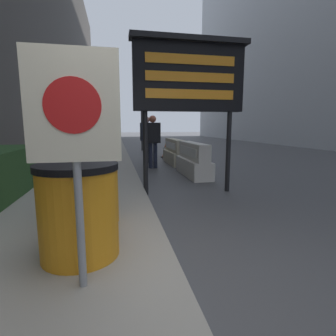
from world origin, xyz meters
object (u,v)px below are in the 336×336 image
object	(u,v)px
warning_sign	(74,125)
jersey_barrier_cream	(174,153)
traffic_light_near_curb	(142,101)
pedestrian_passerby	(147,136)
traffic_cone_near	(166,150)
jersey_barrier_white	(193,161)
barrel_drum_foreground	(79,210)
message_board	(189,78)
pedestrian_worker	(153,137)
barrel_drum_middle	(89,188)

from	to	relation	value
warning_sign	jersey_barrier_cream	world-z (taller)	warning_sign
traffic_light_near_curb	pedestrian_passerby	distance (m)	5.40
traffic_cone_near	jersey_barrier_white	bearing A→B (deg)	-90.47
barrel_drum_foreground	jersey_barrier_white	world-z (taller)	barrel_drum_foreground
message_board	jersey_barrier_white	bearing A→B (deg)	70.17
message_board	jersey_barrier_cream	bearing A→B (deg)	80.98
warning_sign	message_board	size ratio (longest dim) A/B	0.58
jersey_barrier_white	pedestrian_passerby	bearing A→B (deg)	109.44
warning_sign	jersey_barrier_white	distance (m)	5.83
traffic_light_near_curb	pedestrian_passerby	world-z (taller)	traffic_light_near_curb
pedestrian_worker	traffic_cone_near	bearing A→B (deg)	-120.48
warning_sign	pedestrian_worker	world-z (taller)	warning_sign
pedestrian_passerby	jersey_barrier_cream	bearing A→B (deg)	-26.03
pedestrian_worker	barrel_drum_middle	bearing A→B (deg)	62.24
barrel_drum_foreground	traffic_cone_near	world-z (taller)	barrel_drum_foreground
barrel_drum_foreground	pedestrian_passerby	world-z (taller)	pedestrian_passerby
warning_sign	traffic_light_near_curb	size ratio (longest dim) A/B	0.46
jersey_barrier_white	message_board	bearing A→B (deg)	-109.83
barrel_drum_foreground	message_board	size ratio (longest dim) A/B	0.29
warning_sign	traffic_light_near_curb	distance (m)	13.32
warning_sign	jersey_barrier_white	bearing A→B (deg)	64.64
warning_sign	barrel_drum_foreground	bearing A→B (deg)	98.35
pedestrian_worker	jersey_barrier_white	bearing A→B (deg)	110.37
jersey_barrier_white	jersey_barrier_cream	size ratio (longest dim) A/B	0.98
warning_sign	traffic_cone_near	xyz separation A→B (m)	(2.50, 9.56, -1.05)
traffic_cone_near	barrel_drum_foreground	bearing A→B (deg)	-105.93
barrel_drum_middle	jersey_barrier_white	size ratio (longest dim) A/B	0.45
barrel_drum_foreground	traffic_light_near_curb	world-z (taller)	traffic_light_near_curb
message_board	jersey_barrier_cream	world-z (taller)	message_board
jersey_barrier_cream	pedestrian_worker	world-z (taller)	pedestrian_worker
jersey_barrier_cream	pedestrian_passerby	world-z (taller)	pedestrian_passerby
barrel_drum_middle	pedestrian_worker	bearing A→B (deg)	73.40
traffic_light_near_curb	pedestrian_worker	world-z (taller)	traffic_light_near_curb
jersey_barrier_white	jersey_barrier_cream	xyz separation A→B (m)	(0.00, 2.47, -0.01)
barrel_drum_middle	warning_sign	xyz separation A→B (m)	(0.07, -1.45, 0.80)
jersey_barrier_white	barrel_drum_foreground	bearing A→B (deg)	-118.63
warning_sign	pedestrian_passerby	bearing A→B (deg)	79.69
traffic_cone_near	pedestrian_passerby	world-z (taller)	pedestrian_passerby
barrel_drum_foreground	pedestrian_worker	bearing A→B (deg)	75.65
barrel_drum_foreground	traffic_light_near_curb	size ratio (longest dim) A/B	0.23
message_board	jersey_barrier_white	xyz separation A→B (m)	(0.70, 1.94, -1.94)
warning_sign	message_board	xyz separation A→B (m)	(1.76, 3.25, 0.94)
message_board	pedestrian_worker	world-z (taller)	message_board
barrel_drum_middle	message_board	distance (m)	3.10
jersey_barrier_cream	pedestrian_passerby	size ratio (longest dim) A/B	1.17
warning_sign	traffic_cone_near	size ratio (longest dim) A/B	2.37
warning_sign	jersey_barrier_white	size ratio (longest dim) A/B	0.89
barrel_drum_middle	traffic_cone_near	world-z (taller)	barrel_drum_middle
jersey_barrier_cream	traffic_light_near_curb	world-z (taller)	traffic_light_near_curb
traffic_cone_near	pedestrian_worker	xyz separation A→B (m)	(-0.99, -2.82, 0.67)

